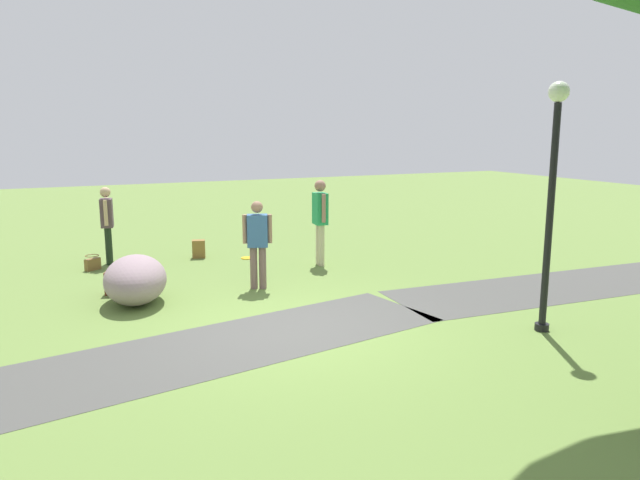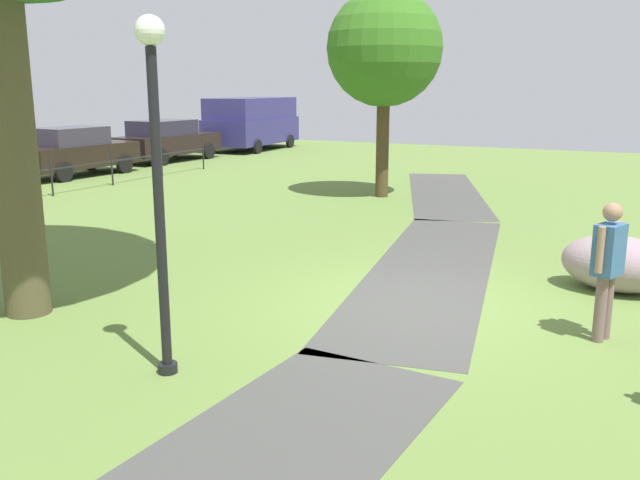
% 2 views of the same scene
% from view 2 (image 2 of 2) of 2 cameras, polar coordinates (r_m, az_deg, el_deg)
% --- Properties ---
extents(ground_plane, '(48.00, 48.00, 0.00)m').
position_cam_2_polar(ground_plane, '(9.13, 7.94, -5.46)').
color(ground_plane, olive).
extents(footpath_segment_mid, '(8.19, 3.18, 0.01)m').
position_cam_2_polar(footpath_segment_mid, '(11.00, 9.33, -2.31)').
color(footpath_segment_mid, '#464542').
rests_on(footpath_segment_mid, ground).
extents(footpath_segment_far, '(8.13, 4.48, 0.01)m').
position_cam_2_polar(footpath_segment_far, '(18.81, 10.42, 3.93)').
color(footpath_segment_far, '#464542').
rests_on(footpath_segment_far, ground).
extents(young_tree_near_path, '(2.90, 2.90, 5.20)m').
position_cam_2_polar(young_tree_near_path, '(17.72, 5.42, 15.61)').
color(young_tree_near_path, '#49381F').
rests_on(young_tree_near_path, ground).
extents(lamp_post, '(0.28, 0.28, 3.47)m').
position_cam_2_polar(lamp_post, '(6.66, -13.52, 6.47)').
color(lamp_post, black).
rests_on(lamp_post, ground).
extents(lawn_boulder, '(1.29, 1.69, 0.79)m').
position_cam_2_polar(lawn_boulder, '(10.45, 23.57, -1.82)').
color(lawn_boulder, gray).
rests_on(lawn_boulder, ground).
extents(man_near_boulder, '(0.49, 0.35, 1.59)m').
position_cam_2_polar(man_near_boulder, '(8.26, 22.95, -1.74)').
color(man_near_boulder, '#735855').
rests_on(man_near_boulder, ground).
extents(parked_sedan_red, '(4.07, 1.91, 1.56)m').
position_cam_2_polar(parked_sedan_red, '(23.21, -19.83, 7.04)').
color(parked_sedan_red, black).
rests_on(parked_sedan_red, ground).
extents(parked_sedan_grey, '(4.44, 2.03, 1.56)m').
position_cam_2_polar(parked_sedan_grey, '(26.91, -12.73, 8.18)').
color(parked_sedan_grey, black).
rests_on(parked_sedan_grey, ground).
extents(delivery_van, '(5.26, 2.64, 2.30)m').
position_cam_2_polar(delivery_van, '(31.17, -5.74, 9.87)').
color(delivery_van, navy).
rests_on(delivery_van, ground).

